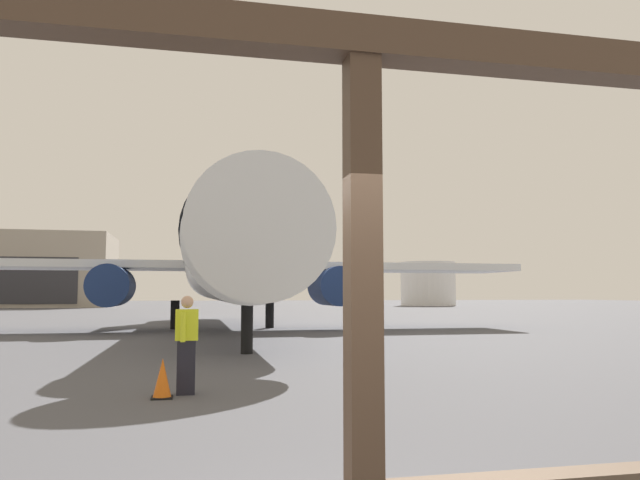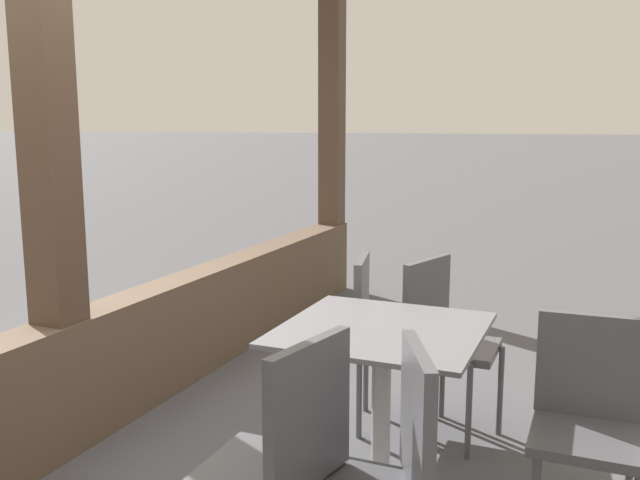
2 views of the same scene
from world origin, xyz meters
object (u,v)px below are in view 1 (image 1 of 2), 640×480
(ground_crew_worker, at_px, (186,343))
(traffic_cone, at_px, (162,379))
(airplane, at_px, (226,260))
(distant_hangar, at_px, (29,271))
(fuel_storage_tank, at_px, (428,284))

(ground_crew_worker, bearing_deg, traffic_cone, -141.88)
(airplane, relative_size, distant_hangar, 1.43)
(airplane, relative_size, ground_crew_worker, 17.52)
(ground_crew_worker, relative_size, distant_hangar, 0.08)
(ground_crew_worker, relative_size, fuel_storage_tank, 0.22)
(ground_crew_worker, bearing_deg, distant_hangar, 105.57)
(airplane, bearing_deg, traffic_cone, -96.43)
(traffic_cone, distance_m, fuel_storage_tank, 81.18)
(ground_crew_worker, bearing_deg, fuel_storage_tank, 64.59)
(traffic_cone, height_order, fuel_storage_tank, fuel_storage_tank)
(airplane, height_order, distant_hangar, airplane)
(ground_crew_worker, height_order, traffic_cone, ground_crew_worker)
(traffic_cone, height_order, distant_hangar, distant_hangar)
(traffic_cone, xyz_separation_m, fuel_storage_tank, (35.01, 73.19, 2.90))
(airplane, xyz_separation_m, traffic_cone, (-2.11, -18.71, -3.09))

